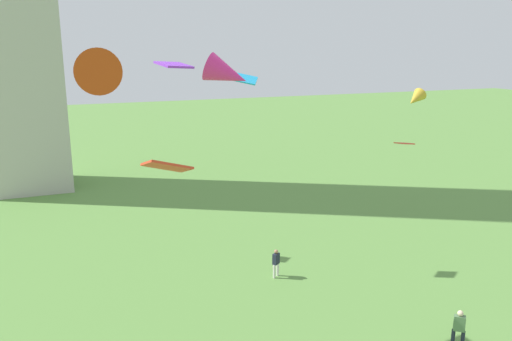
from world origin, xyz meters
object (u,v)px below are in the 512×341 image
Objects in this scene: person_0 at (459,327)px; kite_flying_7 at (167,166)px; person_1 at (276,261)px; kite_flying_5 at (227,74)px; kite_flying_1 at (96,69)px; kite_flying_2 at (415,99)px; kite_flying_3 at (102,89)px; kite_flying_6 at (404,143)px; kite_flying_4 at (245,79)px; kite_flying_0 at (174,65)px.

kite_flying_7 reaches higher than person_0.
person_0 is 10.41m from person_1.
kite_flying_5 is (-5.25, -7.20, 10.90)m from person_1.
person_0 is at bearing 170.46° from kite_flying_1.
kite_flying_2 reaches higher than person_0.
kite_flying_3 is 15.05m from kite_flying_5.
person_0 is 1.22× the size of kite_flying_2.
kite_flying_1 reaches higher than kite_flying_7.
kite_flying_2 is at bearing 135.75° from person_1.
kite_flying_6 is at bearing -147.73° from kite_flying_1.
kite_flying_2 is 0.73× the size of kite_flying_5.
kite_flying_1 reaches higher than kite_flying_3.
kite_flying_7 is at bearing -158.47° from person_0.
kite_flying_1 is 1.34× the size of kite_flying_4.
kite_flying_2 reaches higher than person_1.
person_0 reaches higher than person_1.
person_0 is 0.99× the size of kite_flying_0.
kite_flying_0 reaches higher than kite_flying_2.
kite_flying_1 is 18.18m from kite_flying_2.
kite_flying_0 is at bearing -5.70° from person_1.
person_1 is 0.97× the size of kite_flying_6.
kite_flying_1 is at bearing -151.60° from person_0.
kite_flying_5 is (-4.30, -9.56, 0.80)m from kite_flying_4.
kite_flying_5 is (-12.95, -5.72, 1.88)m from kite_flying_2.
kite_flying_2 is (17.31, 5.15, -2.10)m from kite_flying_1.
kite_flying_1 is 28.37m from kite_flying_6.
kite_flying_0 is (-10.60, 6.19, 11.01)m from person_0.
person_1 is 14.48m from kite_flying_3.
kite_flying_4 is at bearing -133.45° from kite_flying_2.
kite_flying_2 is at bearing 107.10° from person_0.
kite_flying_0 is 1.11× the size of kite_flying_4.
person_1 is at bearing -40.54° from kite_flying_4.
kite_flying_0 is at bearing -118.85° from kite_flying_7.
kite_flying_3 reaches higher than person_0.
kite_flying_7 is (-21.37, -12.96, 2.86)m from kite_flying_6.
kite_flying_0 is 14.20m from kite_flying_2.
kite_flying_3 is 0.53× the size of kite_flying_7.
kite_flying_7 is at bearing -93.89° from kite_flying_2.
kite_flying_5 reaches higher than kite_flying_2.
kite_flying_2 is (7.70, -1.48, 9.02)m from person_1.
kite_flying_0 reaches higher than person_0.
kite_flying_3 is at bearing -94.20° from kite_flying_1.
kite_flying_7 is at bearing 47.12° from kite_flying_3.
person_1 is at bearing 128.86° from kite_flying_6.
kite_flying_4 reaches higher than kite_flying_7.
kite_flying_2 reaches higher than kite_flying_7.
kite_flying_6 is at bearing 124.13° from kite_flying_2.
kite_flying_1 is at bearing 131.94° from kite_flying_6.
person_1 is at bearing -143.52° from kite_flying_1.
kite_flying_3 is at bearing -93.00° from kite_flying_7.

